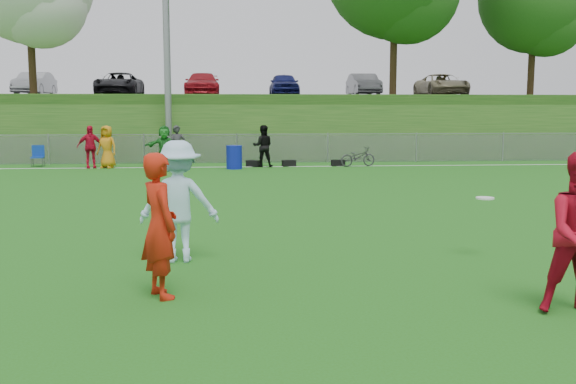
{
  "coord_description": "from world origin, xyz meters",
  "views": [
    {
      "loc": [
        -0.15,
        -8.07,
        2.37
      ],
      "look_at": [
        0.58,
        0.5,
        1.24
      ],
      "focal_mm": 40.0,
      "sensor_mm": 36.0,
      "label": 1
    }
  ],
  "objects": [
    {
      "name": "ground",
      "position": [
        0.0,
        0.0,
        0.0
      ],
      "size": [
        120.0,
        120.0,
        0.0
      ],
      "primitive_type": "plane",
      "color": "#226114",
      "rests_on": "ground"
    },
    {
      "name": "sideline_far",
      "position": [
        0.0,
        18.0,
        0.01
      ],
      "size": [
        60.0,
        0.1,
        0.01
      ],
      "primitive_type": "cube",
      "color": "white",
      "rests_on": "ground"
    },
    {
      "name": "fence",
      "position": [
        0.0,
        20.0,
        0.65
      ],
      "size": [
        58.0,
        0.06,
        1.3
      ],
      "color": "gray",
      "rests_on": "ground"
    },
    {
      "name": "light_pole",
      "position": [
        -3.0,
        20.8,
        6.71
      ],
      "size": [
        1.2,
        0.4,
        12.15
      ],
      "color": "gray",
      "rests_on": "ground"
    },
    {
      "name": "berm",
      "position": [
        0.0,
        31.0,
        1.5
      ],
      "size": [
        120.0,
        18.0,
        3.0
      ],
      "primitive_type": "cube",
      "color": "#1A4814",
      "rests_on": "ground"
    },
    {
      "name": "parking_lot",
      "position": [
        0.0,
        33.0,
        3.05
      ],
      "size": [
        120.0,
        12.0,
        0.1
      ],
      "primitive_type": "cube",
      "color": "black",
      "rests_on": "berm"
    },
    {
      "name": "tree_green_far",
      "position": [
        16.16,
        25.92,
        7.96
      ],
      "size": [
        5.88,
        5.88,
        8.19
      ],
      "color": "black",
      "rests_on": "berm"
    },
    {
      "name": "car_row",
      "position": [
        -1.17,
        32.0,
        3.82
      ],
      "size": [
        32.04,
        5.18,
        1.44
      ],
      "color": "#BCBCBE",
      "rests_on": "parking_lot"
    },
    {
      "name": "spectator_row",
      "position": [
        -2.91,
        18.0,
        0.85
      ],
      "size": [
        7.85,
        0.8,
        1.69
      ],
      "color": "red",
      "rests_on": "ground"
    },
    {
      "name": "gear_bags",
      "position": [
        1.12,
        18.1,
        0.13
      ],
      "size": [
        7.17,
        0.56,
        0.26
      ],
      "color": "black",
      "rests_on": "ground"
    },
    {
      "name": "player_red_left",
      "position": [
        -1.08,
        -0.08,
        0.91
      ],
      "size": [
        0.7,
        0.79,
        1.83
      ],
      "primitive_type": "imported",
      "rotation": [
        0.0,
        0.0,
        2.06
      ],
      "color": "red",
      "rests_on": "ground"
    },
    {
      "name": "player_blue",
      "position": [
        -1.0,
        1.82,
        0.94
      ],
      "size": [
        1.22,
        0.71,
        1.88
      ],
      "primitive_type": "imported",
      "rotation": [
        0.0,
        0.0,
        3.13
      ],
      "color": "#AED9F2",
      "rests_on": "ground"
    },
    {
      "name": "frisbee",
      "position": [
        3.79,
        1.61,
        0.97
      ],
      "size": [
        0.28,
        0.28,
        0.03
      ],
      "color": "white",
      "rests_on": "ground"
    },
    {
      "name": "recycling_bin",
      "position": [
        -0.13,
        17.2,
        0.46
      ],
      "size": [
        0.66,
        0.66,
        0.92
      ],
      "primitive_type": "cylinder",
      "rotation": [
        0.0,
        0.0,
        -0.07
      ],
      "color": "#0D1B96",
      "rests_on": "ground"
    },
    {
      "name": "camp_chair",
      "position": [
        -8.13,
        18.82,
        0.26
      ],
      "size": [
        0.54,
        0.55,
        0.87
      ],
      "rotation": [
        0.0,
        0.0,
        0.13
      ],
      "color": "#0D3394",
      "rests_on": "ground"
    },
    {
      "name": "bicycle",
      "position": [
        4.94,
        17.85,
        0.4
      ],
      "size": [
        1.6,
        0.9,
        0.79
      ],
      "primitive_type": "imported",
      "rotation": [
        0.0,
        0.0,
        1.83
      ],
      "color": "#2A2B2D",
      "rests_on": "ground"
    }
  ]
}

